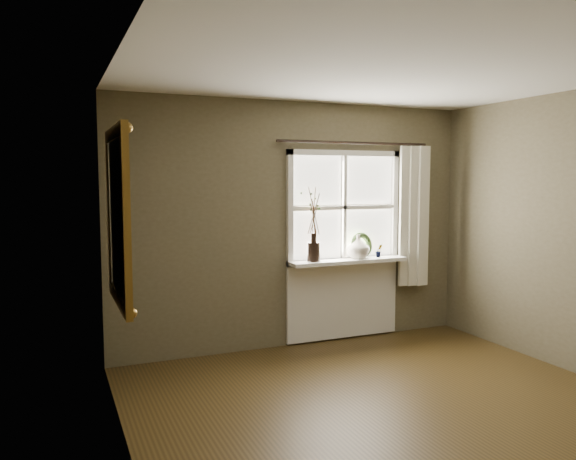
# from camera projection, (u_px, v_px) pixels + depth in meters

# --- Properties ---
(floor) EXTENTS (4.50, 4.50, 0.00)m
(floor) POSITION_uv_depth(u_px,v_px,m) (424.00, 429.00, 4.04)
(floor) COLOR #3A2A12
(floor) RESTS_ON ground
(ceiling) EXTENTS (4.50, 4.50, 0.00)m
(ceiling) POSITION_uv_depth(u_px,v_px,m) (433.00, 59.00, 3.80)
(ceiling) COLOR silver
(ceiling) RESTS_ON ground
(wall_back) EXTENTS (4.00, 0.10, 2.60)m
(wall_back) POSITION_uv_depth(u_px,v_px,m) (295.00, 225.00, 6.02)
(wall_back) COLOR brown
(wall_back) RESTS_ON ground
(wall_left) EXTENTS (0.10, 4.50, 2.60)m
(wall_left) POSITION_uv_depth(u_px,v_px,m) (126.00, 268.00, 3.11)
(wall_left) COLOR brown
(wall_left) RESTS_ON ground
(window_frame) EXTENTS (1.36, 0.06, 1.24)m
(window_frame) POSITION_uv_depth(u_px,v_px,m) (344.00, 207.00, 6.16)
(window_frame) COLOR white
(window_frame) RESTS_ON wall_back
(window_sill) EXTENTS (1.36, 0.26, 0.04)m
(window_sill) POSITION_uv_depth(u_px,v_px,m) (348.00, 261.00, 6.11)
(window_sill) COLOR white
(window_sill) RESTS_ON wall_back
(window_apron) EXTENTS (1.36, 0.04, 0.88)m
(window_apron) POSITION_uv_depth(u_px,v_px,m) (343.00, 299.00, 6.25)
(window_apron) COLOR white
(window_apron) RESTS_ON ground
(dark_jug) EXTENTS (0.17, 0.17, 0.20)m
(dark_jug) POSITION_uv_depth(u_px,v_px,m) (314.00, 252.00, 5.93)
(dark_jug) COLOR black
(dark_jug) RESTS_ON window_sill
(cream_vase) EXTENTS (0.30, 0.30, 0.26)m
(cream_vase) POSITION_uv_depth(u_px,v_px,m) (358.00, 247.00, 6.14)
(cream_vase) COLOR beige
(cream_vase) RESTS_ON window_sill
(wreath) EXTENTS (0.31, 0.18, 0.30)m
(wreath) POSITION_uv_depth(u_px,v_px,m) (362.00, 248.00, 6.21)
(wreath) COLOR #2E461F
(wreath) RESTS_ON window_sill
(potted_plant_left) EXTENTS (0.09, 0.07, 0.15)m
(potted_plant_left) POSITION_uv_depth(u_px,v_px,m) (315.00, 254.00, 5.94)
(potted_plant_left) COLOR #2E461F
(potted_plant_left) RESTS_ON window_sill
(potted_plant_right) EXTENTS (0.09, 0.08, 0.15)m
(potted_plant_right) POSITION_uv_depth(u_px,v_px,m) (379.00, 251.00, 6.25)
(potted_plant_right) COLOR #2E461F
(potted_plant_right) RESTS_ON window_sill
(curtain) EXTENTS (0.36, 0.12, 1.59)m
(curtain) POSITION_uv_depth(u_px,v_px,m) (413.00, 216.00, 6.40)
(curtain) COLOR beige
(curtain) RESTS_ON wall_back
(curtain_rod) EXTENTS (1.84, 0.03, 0.03)m
(curtain_rod) POSITION_uv_depth(u_px,v_px,m) (355.00, 143.00, 6.08)
(curtain_rod) COLOR black
(curtain_rod) RESTS_ON wall_back
(gilt_mirror) EXTENTS (0.10, 1.12, 1.34)m
(gilt_mirror) POSITION_uv_depth(u_px,v_px,m) (117.00, 217.00, 4.20)
(gilt_mirror) COLOR white
(gilt_mirror) RESTS_ON wall_left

